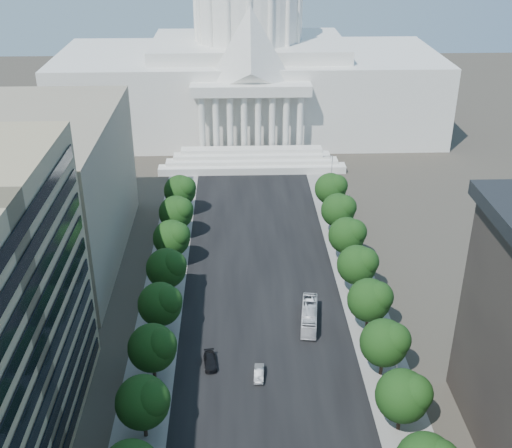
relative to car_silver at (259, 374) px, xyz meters
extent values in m
cube|color=black|center=(1.50, 30.11, -0.72)|extent=(30.00, 260.00, 0.01)
cube|color=gray|center=(-17.50, 30.11, -0.72)|extent=(8.00, 260.00, 0.02)
cube|color=gray|center=(20.50, 30.11, -0.72)|extent=(8.00, 260.00, 0.02)
cube|color=white|center=(1.50, 125.11, 11.78)|extent=(120.00, 50.00, 25.00)
cube|color=white|center=(1.50, 125.11, 26.28)|extent=(60.00, 40.00, 4.00)
cube|color=white|center=(1.50, 98.11, 19.78)|extent=(34.00, 8.00, 3.00)
cylinder|color=white|center=(1.50, 125.11, 36.28)|extent=(32.00, 32.00, 16.00)
cube|color=gray|center=(-46.50, 40.11, 14.28)|extent=(38.00, 52.00, 30.00)
cylinder|color=#33261C|center=(-16.50, -11.89, 0.75)|extent=(0.56, 0.56, 2.94)
sphere|color=black|center=(-16.50, -11.89, 5.45)|extent=(7.60, 7.60, 7.60)
sphere|color=black|center=(-15.17, -12.65, 6.59)|extent=(5.32, 5.32, 5.32)
cylinder|color=#33261C|center=(-16.50, 0.11, 0.75)|extent=(0.56, 0.56, 2.94)
sphere|color=black|center=(-16.50, 0.11, 5.45)|extent=(7.60, 7.60, 7.60)
sphere|color=black|center=(-15.17, -0.65, 6.59)|extent=(5.32, 5.32, 5.32)
cylinder|color=#33261C|center=(-16.50, 12.11, 0.75)|extent=(0.56, 0.56, 2.94)
sphere|color=black|center=(-16.50, 12.11, 5.45)|extent=(7.60, 7.60, 7.60)
sphere|color=black|center=(-15.17, 11.35, 6.59)|extent=(5.32, 5.32, 5.32)
cylinder|color=#33261C|center=(-16.50, 24.11, 0.75)|extent=(0.56, 0.56, 2.94)
sphere|color=black|center=(-16.50, 24.11, 5.45)|extent=(7.60, 7.60, 7.60)
sphere|color=black|center=(-15.17, 23.35, 6.59)|extent=(5.32, 5.32, 5.32)
cylinder|color=#33261C|center=(-16.50, 36.11, 0.75)|extent=(0.56, 0.56, 2.94)
sphere|color=black|center=(-16.50, 36.11, 5.45)|extent=(7.60, 7.60, 7.60)
sphere|color=black|center=(-15.17, 35.35, 6.59)|extent=(5.32, 5.32, 5.32)
cylinder|color=#33261C|center=(-16.50, 48.11, 0.75)|extent=(0.56, 0.56, 2.94)
sphere|color=black|center=(-16.50, 48.11, 5.45)|extent=(7.60, 7.60, 7.60)
sphere|color=black|center=(-15.17, 47.35, 6.59)|extent=(5.32, 5.32, 5.32)
cylinder|color=#33261C|center=(-16.50, 60.11, 0.75)|extent=(0.56, 0.56, 2.94)
sphere|color=black|center=(-16.50, 60.11, 5.45)|extent=(7.60, 7.60, 7.60)
sphere|color=black|center=(-15.17, 59.35, 6.59)|extent=(5.32, 5.32, 5.32)
cylinder|color=#33261C|center=(19.50, -11.89, 0.75)|extent=(0.56, 0.56, 2.94)
sphere|color=black|center=(19.50, -11.89, 5.45)|extent=(7.60, 7.60, 7.60)
sphere|color=black|center=(20.83, -12.65, 6.59)|extent=(5.32, 5.32, 5.32)
cylinder|color=#33261C|center=(19.50, 0.11, 0.75)|extent=(0.56, 0.56, 2.94)
sphere|color=black|center=(19.50, 0.11, 5.45)|extent=(7.60, 7.60, 7.60)
sphere|color=black|center=(20.83, -0.65, 6.59)|extent=(5.32, 5.32, 5.32)
cylinder|color=#33261C|center=(19.50, 12.11, 0.75)|extent=(0.56, 0.56, 2.94)
sphere|color=black|center=(19.50, 12.11, 5.45)|extent=(7.60, 7.60, 7.60)
sphere|color=black|center=(20.83, 11.35, 6.59)|extent=(5.32, 5.32, 5.32)
cylinder|color=#33261C|center=(19.50, 24.11, 0.75)|extent=(0.56, 0.56, 2.94)
sphere|color=black|center=(19.50, 24.11, 5.45)|extent=(7.60, 7.60, 7.60)
sphere|color=black|center=(20.83, 23.35, 6.59)|extent=(5.32, 5.32, 5.32)
cylinder|color=#33261C|center=(19.50, 36.11, 0.75)|extent=(0.56, 0.56, 2.94)
sphere|color=black|center=(19.50, 36.11, 5.45)|extent=(7.60, 7.60, 7.60)
sphere|color=black|center=(20.83, 35.35, 6.59)|extent=(5.32, 5.32, 5.32)
cylinder|color=#33261C|center=(19.50, 48.11, 0.75)|extent=(0.56, 0.56, 2.94)
sphere|color=black|center=(19.50, 48.11, 5.45)|extent=(7.60, 7.60, 7.60)
sphere|color=black|center=(20.83, 47.35, 6.59)|extent=(5.32, 5.32, 5.32)
cylinder|color=#33261C|center=(19.50, 60.11, 0.75)|extent=(0.56, 0.56, 2.94)
sphere|color=black|center=(19.50, 60.11, 5.45)|extent=(7.60, 7.60, 7.60)
sphere|color=black|center=(20.83, 59.35, 6.59)|extent=(5.32, 5.32, 5.32)
cylinder|color=gray|center=(22.00, 0.11, 3.78)|extent=(0.18, 0.18, 9.00)
cylinder|color=gray|center=(20.80, 0.11, 8.08)|extent=(2.40, 0.14, 0.14)
sphere|color=gray|center=(19.70, 0.11, 7.98)|extent=(0.44, 0.44, 0.44)
cylinder|color=gray|center=(22.00, 25.11, 3.78)|extent=(0.18, 0.18, 9.00)
cylinder|color=gray|center=(20.80, 25.11, 8.08)|extent=(2.40, 0.14, 0.14)
sphere|color=gray|center=(19.70, 25.11, 7.98)|extent=(0.44, 0.44, 0.44)
cylinder|color=gray|center=(22.00, 50.11, 3.78)|extent=(0.18, 0.18, 9.00)
cylinder|color=gray|center=(20.80, 50.11, 8.08)|extent=(2.40, 0.14, 0.14)
sphere|color=gray|center=(19.70, 50.11, 7.98)|extent=(0.44, 0.44, 0.44)
cylinder|color=gray|center=(22.00, 75.11, 3.78)|extent=(0.18, 0.18, 9.00)
cylinder|color=gray|center=(20.80, 75.11, 8.08)|extent=(2.40, 0.14, 0.14)
sphere|color=gray|center=(19.70, 75.11, 7.98)|extent=(0.44, 0.44, 0.44)
imported|color=#93959A|center=(0.00, 0.00, 0.00)|extent=(1.81, 4.44, 1.43)
imported|color=black|center=(-7.83, 3.25, 0.01)|extent=(2.56, 5.19, 1.45)
imported|color=white|center=(9.56, 14.34, 0.86)|extent=(4.17, 11.59, 3.16)
camera|label=1|loc=(-3.28, -79.99, 66.99)|focal=45.00mm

